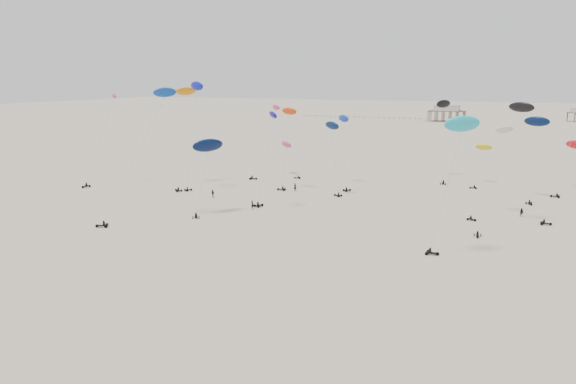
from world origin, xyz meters
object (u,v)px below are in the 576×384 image
at_px(pavilion_main, 447,114).
at_px(pavilion_small, 575,116).
at_px(rig_0, 514,128).
at_px(rig_9, 482,154).
at_px(spectator_0, 252,209).

relative_size(pavilion_main, pavilion_small, 2.33).
bearing_deg(pavilion_main, rig_0, -79.77).
distance_m(rig_0, rig_9, 40.52).
bearing_deg(rig_0, rig_9, -84.66).
xyz_separation_m(rig_0, rig_9, (-7.72, 38.56, -9.76)).
distance_m(pavilion_small, spectator_0, 288.17).
distance_m(pavilion_small, rig_9, 234.15).
xyz_separation_m(pavilion_main, spectator_0, (-3.43, -248.64, -4.22)).
distance_m(pavilion_small, rig_0, 271.78).
bearing_deg(rig_9, pavilion_small, -21.91).
bearing_deg(rig_9, rig_0, 177.86).
bearing_deg(rig_0, pavilion_small, -101.63).
distance_m(pavilion_main, rig_0, 244.35).
distance_m(pavilion_main, rig_9, 204.72).
height_order(pavilion_small, spectator_0, pavilion_small).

